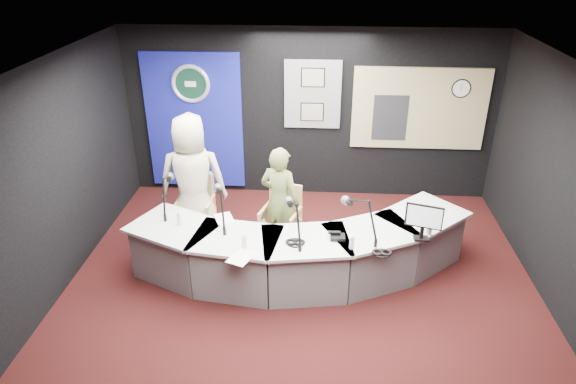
# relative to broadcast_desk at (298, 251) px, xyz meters

# --- Properties ---
(ground) EXTENTS (6.00, 6.00, 0.00)m
(ground) POSITION_rel_broadcast_desk_xyz_m (0.05, -0.55, -0.38)
(ground) COLOR black
(ground) RESTS_ON ground
(ceiling) EXTENTS (6.00, 6.00, 0.02)m
(ceiling) POSITION_rel_broadcast_desk_xyz_m (0.05, -0.55, 2.42)
(ceiling) COLOR silver
(ceiling) RESTS_ON ground
(wall_back) EXTENTS (6.00, 0.02, 2.80)m
(wall_back) POSITION_rel_broadcast_desk_xyz_m (0.05, 2.45, 1.02)
(wall_back) COLOR black
(wall_back) RESTS_ON ground
(wall_left) EXTENTS (0.02, 6.00, 2.80)m
(wall_left) POSITION_rel_broadcast_desk_xyz_m (-2.95, -0.55, 1.02)
(wall_left) COLOR black
(wall_left) RESTS_ON ground
(broadcast_desk) EXTENTS (4.50, 1.90, 0.75)m
(broadcast_desk) POSITION_rel_broadcast_desk_xyz_m (0.00, 0.00, 0.00)
(broadcast_desk) COLOR #B7B9BC
(broadcast_desk) RESTS_ON ground
(backdrop_panel) EXTENTS (1.60, 0.05, 2.30)m
(backdrop_panel) POSITION_rel_broadcast_desk_xyz_m (-1.85, 2.42, 0.88)
(backdrop_panel) COLOR navy
(backdrop_panel) RESTS_ON wall_back
(agency_seal) EXTENTS (0.63, 0.07, 0.63)m
(agency_seal) POSITION_rel_broadcast_desk_xyz_m (-1.85, 2.38, 1.52)
(agency_seal) COLOR silver
(agency_seal) RESTS_ON backdrop_panel
(seal_center) EXTENTS (0.48, 0.01, 0.48)m
(seal_center) POSITION_rel_broadcast_desk_xyz_m (-1.85, 2.38, 1.52)
(seal_center) COLOR #0D2F21
(seal_center) RESTS_ON backdrop_panel
(pinboard) EXTENTS (0.90, 0.04, 1.10)m
(pinboard) POSITION_rel_broadcast_desk_xyz_m (0.10, 2.42, 1.38)
(pinboard) COLOR slate
(pinboard) RESTS_ON wall_back
(framed_photo_upper) EXTENTS (0.34, 0.02, 0.27)m
(framed_photo_upper) POSITION_rel_broadcast_desk_xyz_m (0.10, 2.39, 1.65)
(framed_photo_upper) COLOR #7D765A
(framed_photo_upper) RESTS_ON pinboard
(framed_photo_lower) EXTENTS (0.34, 0.02, 0.27)m
(framed_photo_lower) POSITION_rel_broadcast_desk_xyz_m (0.10, 2.39, 1.09)
(framed_photo_lower) COLOR #7D765A
(framed_photo_lower) RESTS_ON pinboard
(booth_window_frame) EXTENTS (2.12, 0.06, 1.32)m
(booth_window_frame) POSITION_rel_broadcast_desk_xyz_m (1.80, 2.42, 1.18)
(booth_window_frame) COLOR tan
(booth_window_frame) RESTS_ON wall_back
(booth_glow) EXTENTS (2.00, 0.02, 1.20)m
(booth_glow) POSITION_rel_broadcast_desk_xyz_m (1.80, 2.41, 1.18)
(booth_glow) COLOR #FFE3A1
(booth_glow) RESTS_ON booth_window_frame
(equipment_rack) EXTENTS (0.55, 0.02, 0.75)m
(equipment_rack) POSITION_rel_broadcast_desk_xyz_m (1.35, 2.39, 1.03)
(equipment_rack) COLOR black
(equipment_rack) RESTS_ON booth_window_frame
(wall_clock) EXTENTS (0.28, 0.01, 0.28)m
(wall_clock) POSITION_rel_broadcast_desk_xyz_m (2.40, 2.39, 1.52)
(wall_clock) COLOR white
(wall_clock) RESTS_ON booth_window_frame
(armchair_left) EXTENTS (0.57, 0.57, 0.97)m
(armchair_left) POSITION_rel_broadcast_desk_xyz_m (-1.53, 0.80, 0.11)
(armchair_left) COLOR tan
(armchair_left) RESTS_ON ground
(armchair_right) EXTENTS (0.66, 0.66, 0.94)m
(armchair_right) POSITION_rel_broadcast_desk_xyz_m (-0.28, 0.58, 0.09)
(armchair_right) COLOR tan
(armchair_right) RESTS_ON ground
(draped_jacket) EXTENTS (0.50, 0.12, 0.70)m
(draped_jacket) POSITION_rel_broadcast_desk_xyz_m (-1.56, 1.05, 0.24)
(draped_jacket) COLOR #6A645A
(draped_jacket) RESTS_ON armchair_left
(person_man) EXTENTS (1.02, 0.74, 1.92)m
(person_man) POSITION_rel_broadcast_desk_xyz_m (-1.53, 0.80, 0.58)
(person_man) COLOR beige
(person_man) RESTS_ON ground
(person_woman) EXTENTS (0.68, 0.57, 1.57)m
(person_woman) POSITION_rel_broadcast_desk_xyz_m (-0.28, 0.58, 0.41)
(person_woman) COLOR #5F6A37
(person_woman) RESTS_ON ground
(computer_monitor) EXTENTS (0.42, 0.15, 0.29)m
(computer_monitor) POSITION_rel_broadcast_desk_xyz_m (1.49, -0.21, 0.70)
(computer_monitor) COLOR black
(computer_monitor) RESTS_ON broadcast_desk
(desk_phone) EXTENTS (0.18, 0.15, 0.04)m
(desk_phone) POSITION_rel_broadcast_desk_xyz_m (0.49, -0.28, 0.40)
(desk_phone) COLOR black
(desk_phone) RESTS_ON broadcast_desk
(headphones_near) EXTENTS (0.21, 0.21, 0.03)m
(headphones_near) POSITION_rel_broadcast_desk_xyz_m (0.99, -0.56, 0.39)
(headphones_near) COLOR black
(headphones_near) RESTS_ON broadcast_desk
(headphones_far) EXTENTS (0.23, 0.23, 0.04)m
(headphones_far) POSITION_rel_broadcast_desk_xyz_m (-0.02, -0.41, 0.39)
(headphones_far) COLOR black
(headphones_far) RESTS_ON broadcast_desk
(paper_stack) EXTENTS (0.32, 0.37, 0.00)m
(paper_stack) POSITION_rel_broadcast_desk_xyz_m (-0.97, 0.13, 0.38)
(paper_stack) COLOR white
(paper_stack) RESTS_ON broadcast_desk
(notepad) EXTENTS (0.33, 0.39, 0.00)m
(notepad) POSITION_rel_broadcast_desk_xyz_m (-0.62, -0.74, 0.38)
(notepad) COLOR white
(notepad) RESTS_ON broadcast_desk
(boom_mic_a) EXTENTS (0.19, 0.74, 0.60)m
(boom_mic_a) POSITION_rel_broadcast_desk_xyz_m (-1.75, 0.32, 0.68)
(boom_mic_a) COLOR black
(boom_mic_a) RESTS_ON broadcast_desk
(boom_mic_b) EXTENTS (0.29, 0.72, 0.60)m
(boom_mic_b) POSITION_rel_broadcast_desk_xyz_m (-0.98, 0.03, 0.68)
(boom_mic_b) COLOR black
(boom_mic_b) RESTS_ON broadcast_desk
(boom_mic_c) EXTENTS (0.29, 0.72, 0.60)m
(boom_mic_c) POSITION_rel_broadcast_desk_xyz_m (-0.04, -0.27, 0.68)
(boom_mic_c) COLOR black
(boom_mic_c) RESTS_ON broadcast_desk
(boom_mic_d) EXTENTS (0.47, 0.63, 0.60)m
(boom_mic_d) POSITION_rel_broadcast_desk_xyz_m (0.75, -0.16, 0.68)
(boom_mic_d) COLOR black
(boom_mic_d) RESTS_ON broadcast_desk
(water_bottles) EXTENTS (3.17, 0.54, 0.18)m
(water_bottles) POSITION_rel_broadcast_desk_xyz_m (0.05, -0.30, 0.46)
(water_bottles) COLOR silver
(water_bottles) RESTS_ON broadcast_desk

